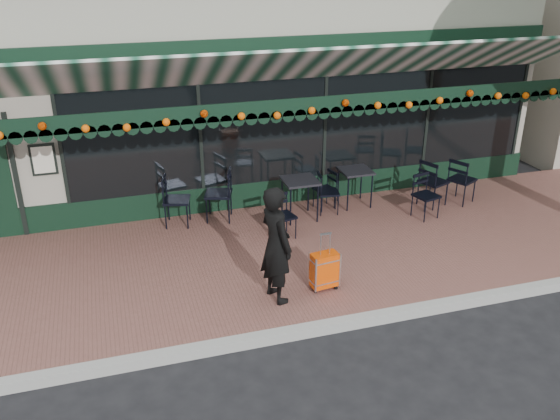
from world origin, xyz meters
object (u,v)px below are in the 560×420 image
object	(u,v)px
suitcase	(324,270)
cafe_table_a	(355,173)
woman	(276,245)
chair_a_extra	(462,180)
chair_a_left	(325,190)
chair_b_left	(218,194)
cafe_table_b	(300,183)
chair_b_front	(283,217)
chair_b_right	(328,193)
chair_a_right	(433,182)
chair_solo	(177,201)
chair_a_front	(426,196)

from	to	relation	value
suitcase	cafe_table_a	size ratio (longest dim) A/B	1.25
woman	chair_a_extra	distance (m)	5.05
chair_a_left	chair_a_extra	world-z (taller)	chair_a_extra
chair_a_left	chair_b_left	world-z (taller)	chair_b_left
cafe_table_b	chair_b_front	bearing A→B (deg)	-128.10
chair_a_left	chair_b_right	size ratio (longest dim) A/B	0.95
cafe_table_a	chair_a_right	world-z (taller)	chair_a_right
chair_b_left	chair_a_right	bearing A→B (deg)	100.09
chair_a_extra	chair_solo	size ratio (longest dim) A/B	0.97
chair_a_right	chair_b_left	bearing A→B (deg)	60.11
chair_a_right	chair_a_extra	xyz separation A→B (m)	(0.61, -0.03, -0.01)
chair_a_right	chair_solo	distance (m)	4.91
chair_a_left	chair_b_left	bearing A→B (deg)	-104.30
woman	suitcase	world-z (taller)	woman
chair_a_extra	chair_b_right	world-z (taller)	chair_a_extra
cafe_table_a	chair_b_front	xyz separation A→B (m)	(-1.75, -0.95, -0.26)
woman	chair_a_right	distance (m)	4.53
suitcase	chair_b_front	size ratio (longest dim) A/B	1.16
chair_b_left	chair_b_right	distance (m)	2.07
chair_b_right	chair_a_front	bearing A→B (deg)	-104.31
suitcase	chair_b_right	bearing A→B (deg)	60.36
chair_a_right	chair_a_extra	bearing A→B (deg)	-115.04
chair_b_front	woman	bearing A→B (deg)	-122.40
chair_b_right	chair_b_front	xyz separation A→B (m)	(-1.12, -0.77, -0.01)
cafe_table_a	chair_b_left	size ratio (longest dim) A/B	0.73
chair_b_front	cafe_table_b	bearing A→B (deg)	39.59
suitcase	chair_b_left	distance (m)	3.03
suitcase	chair_a_left	world-z (taller)	suitcase
chair_a_left	chair_a_front	world-z (taller)	chair_a_front
chair_a_left	suitcase	bearing A→B (deg)	-32.37
chair_b_front	chair_solo	bearing A→B (deg)	135.87
woman	chair_a_front	world-z (taller)	woman
suitcase	cafe_table_a	xyz separation A→B (m)	(1.67, 2.74, 0.35)
cafe_table_b	chair_b_left	xyz separation A→B (m)	(-1.44, 0.39, -0.20)
chair_b_right	chair_b_front	distance (m)	1.36
chair_a_right	chair_a_front	distance (m)	0.63
suitcase	cafe_table_a	distance (m)	3.23
chair_a_front	chair_b_right	bearing A→B (deg)	140.96
chair_b_left	chair_b_front	bearing A→B (deg)	58.71
cafe_table_a	chair_a_extra	bearing A→B (deg)	-13.12
cafe_table_a	chair_b_right	world-z (taller)	chair_b_right
chair_a_left	chair_b_right	world-z (taller)	chair_b_right
chair_a_extra	chair_b_left	size ratio (longest dim) A/B	0.93
chair_a_front	chair_b_front	world-z (taller)	chair_a_front
woman	chair_a_front	size ratio (longest dim) A/B	2.06
chair_a_extra	chair_b_front	bearing A→B (deg)	69.53
cafe_table_a	chair_a_right	size ratio (longest dim) A/B	0.77
chair_b_left	chair_solo	size ratio (longest dim) A/B	1.05
chair_a_right	chair_solo	xyz separation A→B (m)	(-4.88, 0.54, -0.00)
cafe_table_a	chair_a_left	bearing A→B (deg)	179.14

